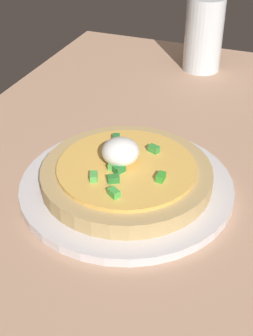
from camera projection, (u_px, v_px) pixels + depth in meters
dining_table at (248, 203)px, 56.25cm from camera, size 90.61×84.00×2.89cm
plate at (126, 186)px, 55.78cm from camera, size 24.95×24.95×1.07cm
pizza at (126, 173)px, 54.75cm from camera, size 19.80×19.80×5.40cm
cup_near at (204, 36)px, 82.22cm from camera, size 6.59×6.59×12.61cm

